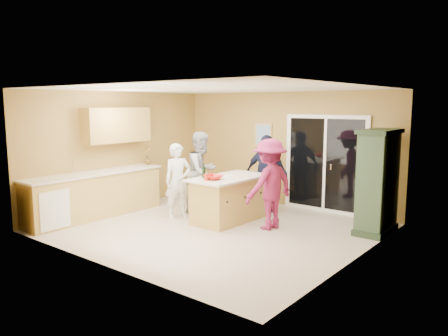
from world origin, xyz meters
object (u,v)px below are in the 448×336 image
Objects in this scene: kitchen_island at (229,200)px; woman_magenta at (270,184)px; woman_navy at (266,174)px; green_hutch at (378,183)px; woman_white at (178,181)px; woman_grey at (202,172)px.

kitchen_island is 1.02m from woman_magenta.
woman_navy reaches higher than kitchen_island.
woman_navy is at bearing -132.35° from woman_magenta.
green_hutch is 3.86m from woman_white.
kitchen_island is at bearing -75.42° from woman_magenta.
woman_white is at bearing -157.30° from green_hutch.
woman_grey is 1.39m from woman_navy.
kitchen_island is 0.92× the size of green_hutch.
kitchen_island is 1.02× the size of woman_magenta.
kitchen_island is at bearing -39.08° from woman_white.
woman_magenta is (0.93, 0.04, 0.43)m from kitchen_island.
woman_grey is 1.03× the size of woman_magenta.
woman_white is 0.92× the size of woman_navy.
green_hutch reaches higher than woman_grey.
woman_magenta is at bearing 120.08° from woman_navy.
woman_navy is at bearing -10.39° from woman_white.
woman_magenta is at bearing -49.52° from woman_white.
woman_navy reaches higher than woman_white.
woman_grey is at bearing -167.73° from green_hutch.
woman_grey is (-3.54, -0.77, -0.05)m from green_hutch.
woman_navy is at bearing 82.66° from kitchen_island.
green_hutch is at bearing -41.46° from woman_white.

